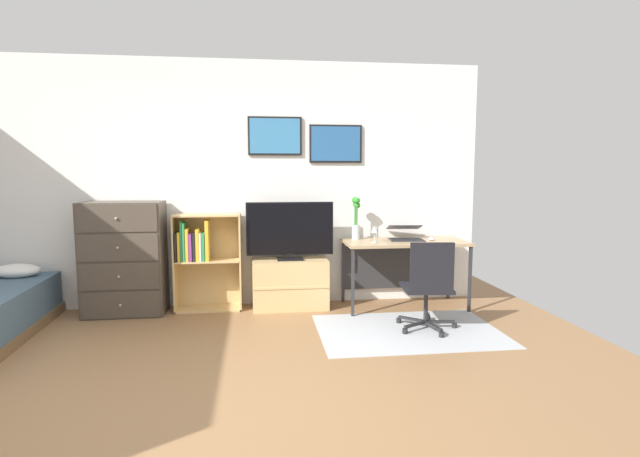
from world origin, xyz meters
TOP-DOWN VIEW (x-y plane):
  - ground_plane at (0.00, 0.00)m, footprint 7.20×7.20m
  - wall_back_with_posters at (0.01, 2.43)m, footprint 6.12×0.09m
  - area_rug at (1.93, 1.23)m, footprint 1.70×1.20m
  - dresser at (-0.85, 2.15)m, footprint 0.82×0.46m
  - bookshelf at (-0.07, 2.22)m, footprint 0.71×0.30m
  - tv_stand at (0.88, 2.17)m, footprint 0.82×0.41m
  - television at (0.88, 2.15)m, footprint 0.94×0.16m
  - desk at (2.13, 2.13)m, footprint 1.33×0.64m
  - office_chair at (2.11, 1.19)m, footprint 0.57×0.58m
  - laptop at (2.17, 2.15)m, footprint 0.41×0.44m
  - computer_mouse at (2.43, 2.05)m, footprint 0.06×0.10m
  - bamboo_vase at (1.62, 2.24)m, footprint 0.10×0.12m
  - wine_glass at (1.77, 1.98)m, footprint 0.07×0.07m

SIDE VIEW (x-z plane):
  - ground_plane at x=0.00m, z-range 0.00..0.00m
  - area_rug at x=1.93m, z-range 0.00..0.01m
  - tv_stand at x=0.88m, z-range 0.00..0.54m
  - office_chair at x=2.11m, z-range 0.03..0.89m
  - dresser at x=-0.85m, z-range 0.00..1.19m
  - bookshelf at x=-0.07m, z-range 0.09..1.13m
  - desk at x=2.13m, z-range 0.24..0.98m
  - computer_mouse at x=2.43m, z-range 0.74..0.77m
  - laptop at x=2.17m, z-range 0.72..0.89m
  - television at x=0.88m, z-range 0.54..1.17m
  - wine_glass at x=1.77m, z-range 0.78..0.96m
  - bamboo_vase at x=1.62m, z-range 0.75..1.23m
  - wall_back_with_posters at x=0.01m, z-range 0.01..2.71m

